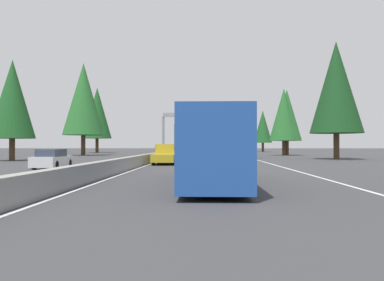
{
  "coord_description": "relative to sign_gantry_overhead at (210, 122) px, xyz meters",
  "views": [
    {
      "loc": [
        -1.2,
        -5.25,
        1.77
      ],
      "look_at": [
        45.31,
        -3.79,
        2.32
      ],
      "focal_mm": 36.44,
      "sensor_mm": 36.0,
      "label": 1
    }
  ],
  "objects": [
    {
      "name": "sign_gantry_overhead",
      "position": [
        0.0,
        0.0,
        0.0
      ],
      "size": [
        0.5,
        12.68,
        6.11
      ],
      "color": "gray",
      "rests_on": "ground"
    },
    {
      "name": "conifer_left_mid",
      "position": [
        14.16,
        21.67,
        4.87
      ],
      "size": [
        7.04,
        7.04,
        16.0
      ],
      "color": "#4C3823",
      "rests_on": "ground"
    },
    {
      "name": "conifer_left_near",
      "position": [
        -8.65,
        22.71,
        2.16
      ],
      "size": [
        5.09,
        5.09,
        11.56
      ],
      "color": "#4C3823",
      "rests_on": "ground"
    },
    {
      "name": "conifer_right_far",
      "position": [
        15.54,
        -13.05,
        2.18
      ],
      "size": [
        5.1,
        5.1,
        11.6
      ],
      "color": "#4C3823",
      "rests_on": "ground"
    },
    {
      "name": "sedan_distant_b",
      "position": [
        -0.86,
        4.42,
        -4.18
      ],
      "size": [
        4.4,
        1.8,
        1.47
      ],
      "color": "#1E4793",
      "rests_on": "ground"
    },
    {
      "name": "shoulder_stripe_right",
      "position": [
        18.84,
        -5.48,
        -4.86
      ],
      "size": [
        160.0,
        0.16,
        0.01
      ],
      "primitive_type": "cube",
      "color": "silver",
      "rests_on": "ground"
    },
    {
      "name": "ground_plane",
      "position": [
        8.84,
        6.04,
        -4.87
      ],
      "size": [
        320.0,
        320.0,
        0.0
      ],
      "primitive_type": "plane",
      "color": "#38383A"
    },
    {
      "name": "conifer_left_far",
      "position": [
        38.76,
        26.1,
        4.5
      ],
      "size": [
        6.77,
        6.77,
        15.39
      ],
      "color": "#4C3823",
      "rests_on": "ground"
    },
    {
      "name": "pickup_mid_left",
      "position": [
        -16.0,
        4.4,
        -3.95
      ],
      "size": [
        5.6,
        2.0,
        1.86
      ],
      "color": "#AD931E",
      "rests_on": "ground"
    },
    {
      "name": "minivan_far_center",
      "position": [
        14.55,
        0.5,
        -3.92
      ],
      "size": [
        5.0,
        1.95,
        1.69
      ],
      "color": "#2D6B38",
      "rests_on": "ground"
    },
    {
      "name": "bus_near_center",
      "position": [
        -34.82,
        0.44,
        -3.15
      ],
      "size": [
        11.5,
        2.55,
        3.1
      ],
      "color": "#1E4793",
      "rests_on": "ground"
    },
    {
      "name": "median_barrier",
      "position": [
        28.84,
        6.34,
        -4.42
      ],
      "size": [
        180.0,
        0.56,
        0.9
      ],
      "primitive_type": "cube",
      "color": "gray",
      "rests_on": "ground"
    },
    {
      "name": "box_truck_far_left",
      "position": [
        -3.73,
        0.48,
        -3.26
      ],
      "size": [
        8.5,
        2.4,
        2.95
      ],
      "color": "white",
      "rests_on": "ground"
    },
    {
      "name": "oncoming_far",
      "position": [
        -23.02,
        12.39,
        -4.18
      ],
      "size": [
        4.4,
        1.8,
        1.47
      ],
      "rotation": [
        0.0,
        0.0,
        3.14
      ],
      "color": "silver",
      "rests_on": "ground"
    },
    {
      "name": "sedan_mid_right",
      "position": [
        31.39,
        -3.03,
        -4.18
      ],
      "size": [
        4.4,
        1.8,
        1.47
      ],
      "color": "#1E4793",
      "rests_on": "ground"
    },
    {
      "name": "sedan_mid_center",
      "position": [
        -19.63,
        0.62,
        -4.18
      ],
      "size": [
        4.4,
        1.8,
        1.47
      ],
      "color": "#1E4793",
      "rests_on": "ground"
    },
    {
      "name": "conifer_right_distant",
      "position": [
        52.25,
        -14.91,
        1.84
      ],
      "size": [
        4.86,
        4.86,
        11.04
      ],
      "color": "#4C3823",
      "rests_on": "ground"
    },
    {
      "name": "oncoming_near",
      "position": [
        35.73,
        9.11,
        -3.95
      ],
      "size": [
        5.6,
        2.0,
        1.86
      ],
      "rotation": [
        0.0,
        0.0,
        3.14
      ],
      "color": "maroon",
      "rests_on": "ground"
    },
    {
      "name": "shoulder_stripe_median",
      "position": [
        18.84,
        5.79,
        -4.86
      ],
      "size": [
        160.0,
        0.16,
        0.01
      ],
      "primitive_type": "cube",
      "color": "silver",
      "rests_on": "ground"
    },
    {
      "name": "conifer_right_near",
      "position": [
        -3.07,
        -15.79,
        4.17
      ],
      "size": [
        6.53,
        6.53,
        14.85
      ],
      "color": "#4C3823",
      "rests_on": "ground"
    },
    {
      "name": "conifer_right_mid",
      "position": [
        15.88,
        -13.63,
        2.11
      ],
      "size": [
        5.05,
        5.05,
        11.49
      ],
      "color": "#4C3823",
      "rests_on": "ground"
    }
  ]
}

